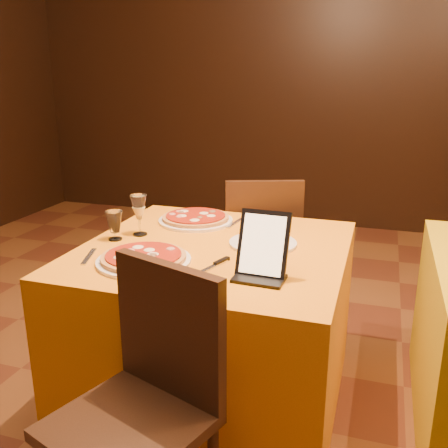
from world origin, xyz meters
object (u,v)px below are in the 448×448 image
(chair_main_near, at_px, (128,425))
(pizza_far, at_px, (196,219))
(chair_main_far, at_px, (259,249))
(tablet, at_px, (263,244))
(pizza_near, at_px, (144,259))
(main_table, at_px, (215,325))
(wine_glass, at_px, (139,215))
(water_glass, at_px, (115,226))

(chair_main_near, height_order, pizza_far, chair_main_near)
(chair_main_far, bearing_deg, tablet, 83.89)
(chair_main_near, height_order, pizza_near, chair_main_near)
(main_table, distance_m, pizza_far, 0.54)
(main_table, bearing_deg, pizza_near, -127.45)
(pizza_far, bearing_deg, wine_glass, -121.63)
(chair_main_far, distance_m, wine_glass, 0.94)
(wine_glass, relative_size, water_glass, 1.46)
(wine_glass, relative_size, tablet, 0.78)
(wine_glass, bearing_deg, chair_main_far, 64.25)
(wine_glass, bearing_deg, water_glass, -127.07)
(pizza_near, height_order, pizza_far, same)
(chair_main_near, xyz_separation_m, wine_glass, (-0.37, 0.84, 0.39))
(water_glass, bearing_deg, main_table, 6.47)
(pizza_far, relative_size, wine_glass, 1.93)
(main_table, bearing_deg, pizza_far, 123.03)
(chair_main_far, distance_m, pizza_near, 1.14)
(chair_main_near, bearing_deg, tablet, 83.48)
(main_table, distance_m, chair_main_near, 0.80)
(chair_main_near, bearing_deg, water_glass, 140.23)
(chair_main_far, relative_size, pizza_near, 2.47)
(water_glass, height_order, tablet, tablet)
(pizza_near, height_order, water_glass, water_glass)
(chair_main_near, distance_m, pizza_far, 1.18)
(main_table, xyz_separation_m, pizza_far, (-0.21, 0.32, 0.39))
(chair_main_near, xyz_separation_m, water_glass, (-0.45, 0.75, 0.36))
(tablet, bearing_deg, pizza_far, 132.94)
(wine_glass, xyz_separation_m, water_glass, (-0.07, -0.10, -0.03))
(pizza_near, xyz_separation_m, pizza_far, (-0.01, 0.58, 0.00))
(wine_glass, bearing_deg, pizza_far, 58.37)
(pizza_near, xyz_separation_m, wine_glass, (-0.17, 0.31, 0.08))
(tablet, bearing_deg, chair_main_near, -113.33)
(main_table, xyz_separation_m, wine_glass, (-0.37, 0.05, 0.47))
(chair_main_near, height_order, chair_main_far, same)
(main_table, xyz_separation_m, tablet, (0.27, -0.24, 0.49))
(chair_main_near, bearing_deg, wine_glass, 133.31)
(pizza_near, distance_m, tablet, 0.48)
(pizza_near, height_order, tablet, tablet)
(chair_main_near, xyz_separation_m, tablet, (0.27, 0.56, 0.41))
(pizza_far, distance_m, wine_glass, 0.33)
(pizza_near, xyz_separation_m, tablet, (0.47, 0.02, 0.10))
(main_table, height_order, pizza_far, pizza_far)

